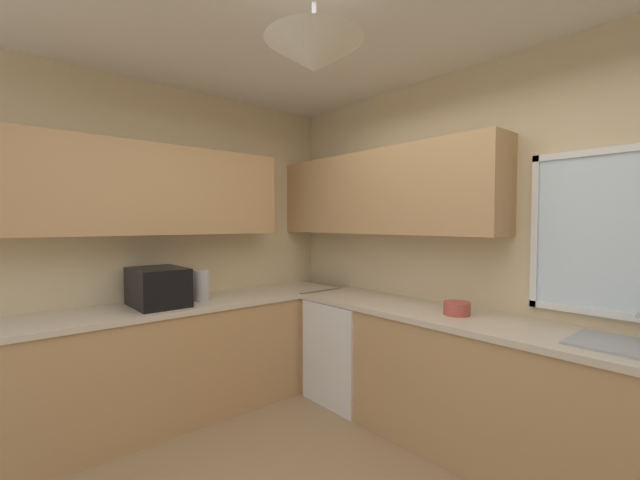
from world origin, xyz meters
The scene contains 8 objects.
room_shell centered at (-0.38, 0.49, 1.80)m, with size 4.21×3.43×2.76m.
counter_run_left centered at (-1.74, 0.00, 0.46)m, with size 0.65×3.04×0.91m.
counter_run_back centered at (0.21, 1.35, 0.46)m, with size 3.30×0.65×0.91m.
dishwasher centered at (-1.08, 1.32, 0.43)m, with size 0.60×0.60×0.87m, color white.
microwave centered at (-1.74, -0.11, 1.06)m, with size 0.48×0.36×0.29m, color black.
kettle centered at (-1.72, 0.23, 1.03)m, with size 0.12×0.12×0.25m, color #B7B7BC.
sink_assembly centered at (0.92, 1.35, 0.92)m, with size 0.58×0.40×0.19m.
bowl centered at (-0.08, 1.35, 0.96)m, with size 0.18×0.18×0.09m, color #B74C42.
Camera 1 is at (1.37, -1.14, 1.54)m, focal length 22.37 mm.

